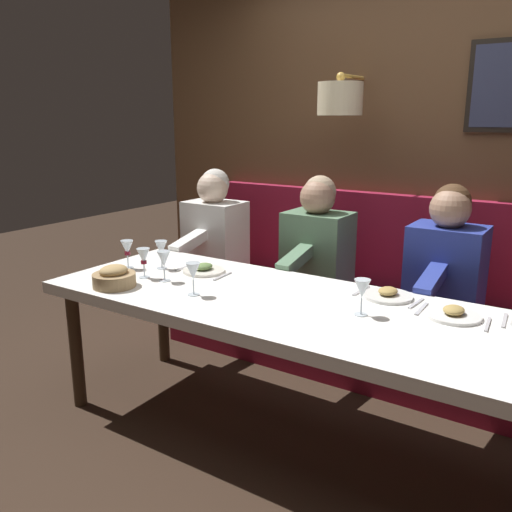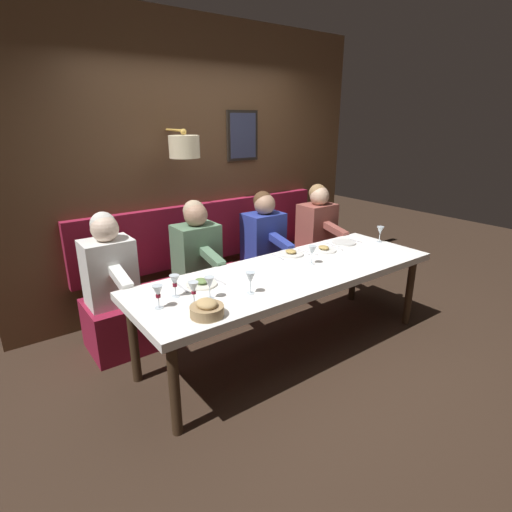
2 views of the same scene
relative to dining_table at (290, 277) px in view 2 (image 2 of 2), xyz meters
name	(u,v)px [view 2 (image 2 of 2)]	position (x,y,z in m)	size (l,w,h in m)	color
ground_plane	(288,348)	(0.00, 0.00, -0.68)	(12.00, 12.00, 0.00)	#332319
dining_table	(290,277)	(0.00, 0.00, 0.00)	(0.90, 2.71, 0.74)	white
banquette_bench	(233,292)	(0.89, 0.00, -0.45)	(0.52, 2.91, 0.45)	maroon
back_wall_panel	(201,176)	(1.46, 0.00, 0.69)	(0.59, 4.11, 2.90)	brown
diner_nearest	(317,221)	(0.88, -1.19, 0.14)	(0.60, 0.40, 0.79)	#934C42
diner_near	(264,232)	(0.88, -0.40, 0.14)	(0.60, 0.40, 0.79)	#283893
diner_middle	(197,245)	(0.88, 0.40, 0.14)	(0.60, 0.40, 0.79)	#567A5B
diner_far	(109,263)	(0.88, 1.22, 0.14)	(0.60, 0.40, 0.79)	white
place_setting_0	(201,283)	(0.17, 0.75, 0.08)	(0.24, 0.31, 0.05)	silver
place_setting_1	(291,253)	(0.31, -0.28, 0.08)	(0.24, 0.32, 0.05)	silver
place_setting_2	(324,249)	(0.21, -0.61, 0.08)	(0.24, 0.31, 0.05)	white
place_setting_3	(344,243)	(0.26, -0.95, 0.07)	(0.24, 0.31, 0.01)	silver
wine_glass_0	(312,251)	(0.01, -0.26, 0.18)	(0.07, 0.07, 0.16)	silver
wine_glass_1	(380,231)	(0.07, -1.28, 0.18)	(0.07, 0.07, 0.16)	silver
wine_glass_2	(158,292)	(-0.01, 1.17, 0.18)	(0.07, 0.07, 0.16)	silver
wine_glass_3	(210,283)	(-0.08, 0.82, 0.18)	(0.07, 0.07, 0.16)	silver
wine_glass_4	(250,278)	(-0.18, 0.54, 0.18)	(0.07, 0.07, 0.16)	silver
wine_glass_5	(175,282)	(0.10, 1.00, 0.18)	(0.07, 0.07, 0.16)	silver
wine_glass_6	(194,289)	(-0.09, 0.95, 0.18)	(0.07, 0.07, 0.16)	silver
bread_bowl	(207,309)	(-0.29, 0.97, 0.11)	(0.22, 0.22, 0.12)	#9E7F56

